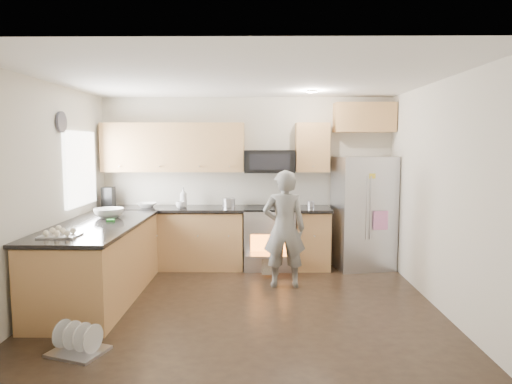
{
  "coord_description": "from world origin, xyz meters",
  "views": [
    {
      "loc": [
        0.22,
        -5.15,
        1.88
      ],
      "look_at": [
        0.16,
        0.5,
        1.29
      ],
      "focal_mm": 32.0,
      "sensor_mm": 36.0,
      "label": 1
    }
  ],
  "objects_px": {
    "refrigerator": "(363,213)",
    "dish_rack": "(78,345)",
    "person": "(284,229)",
    "stove_range": "(269,224)"
  },
  "relations": [
    {
      "from": "refrigerator",
      "to": "dish_rack",
      "type": "distance_m",
      "value": 4.4
    },
    {
      "from": "person",
      "to": "dish_rack",
      "type": "bearing_deg",
      "value": 44.08
    },
    {
      "from": "person",
      "to": "dish_rack",
      "type": "height_order",
      "value": "person"
    },
    {
      "from": "stove_range",
      "to": "dish_rack",
      "type": "xyz_separation_m",
      "value": [
        -1.78,
        -2.91,
        -0.6
      ]
    },
    {
      "from": "refrigerator",
      "to": "stove_range",
      "type": "bearing_deg",
      "value": 170.3
    },
    {
      "from": "stove_range",
      "to": "refrigerator",
      "type": "bearing_deg",
      "value": 0.3
    },
    {
      "from": "dish_rack",
      "to": "stove_range",
      "type": "bearing_deg",
      "value": 58.54
    },
    {
      "from": "person",
      "to": "dish_rack",
      "type": "relative_size",
      "value": 2.74
    },
    {
      "from": "stove_range",
      "to": "person",
      "type": "distance_m",
      "value": 0.96
    },
    {
      "from": "stove_range",
      "to": "person",
      "type": "xyz_separation_m",
      "value": [
        0.18,
        -0.94,
        0.1
      ]
    }
  ]
}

